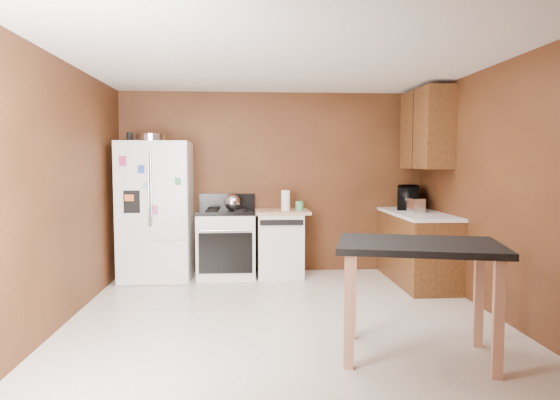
{
  "coord_description": "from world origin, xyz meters",
  "views": [
    {
      "loc": [
        -0.37,
        -4.71,
        1.53
      ],
      "look_at": [
        0.01,
        0.85,
        1.11
      ],
      "focal_mm": 32.0,
      "sensor_mm": 36.0,
      "label": 1
    }
  ],
  "objects": [
    {
      "name": "floor",
      "position": [
        0.0,
        0.0,
        0.0
      ],
      "size": [
        4.5,
        4.5,
        0.0
      ],
      "primitive_type": "plane",
      "color": "beige",
      "rests_on": "ground"
    },
    {
      "name": "ceiling",
      "position": [
        0.0,
        0.0,
        2.5
      ],
      "size": [
        4.5,
        4.5,
        0.0
      ],
      "primitive_type": "plane",
      "rotation": [
        3.14,
        0.0,
        0.0
      ],
      "color": "white",
      "rests_on": "ground"
    },
    {
      "name": "wall_back",
      "position": [
        0.0,
        2.25,
        1.25
      ],
      "size": [
        4.2,
        0.0,
        4.2
      ],
      "primitive_type": "plane",
      "rotation": [
        1.57,
        0.0,
        0.0
      ],
      "color": "#582E17",
      "rests_on": "ground"
    },
    {
      "name": "wall_front",
      "position": [
        0.0,
        -2.25,
        1.25
      ],
      "size": [
        4.2,
        0.0,
        4.2
      ],
      "primitive_type": "plane",
      "rotation": [
        -1.57,
        0.0,
        0.0
      ],
      "color": "#582E17",
      "rests_on": "ground"
    },
    {
      "name": "wall_left",
      "position": [
        -2.1,
        0.0,
        1.25
      ],
      "size": [
        0.0,
        4.5,
        4.5
      ],
      "primitive_type": "plane",
      "rotation": [
        1.57,
        0.0,
        1.57
      ],
      "color": "#582E17",
      "rests_on": "ground"
    },
    {
      "name": "wall_right",
      "position": [
        2.1,
        0.0,
        1.25
      ],
      "size": [
        0.0,
        4.5,
        4.5
      ],
      "primitive_type": "plane",
      "rotation": [
        1.57,
        0.0,
        -1.57
      ],
      "color": "#582E17",
      "rests_on": "ground"
    },
    {
      "name": "roasting_pan",
      "position": [
        -1.59,
        1.84,
        1.85
      ],
      "size": [
        0.38,
        0.38,
        0.09
      ],
      "primitive_type": "cylinder",
      "color": "silver",
      "rests_on": "refrigerator"
    },
    {
      "name": "pen_cup",
      "position": [
        -1.86,
        1.82,
        1.86
      ],
      "size": [
        0.08,
        0.08,
        0.11
      ],
      "primitive_type": "cylinder",
      "color": "black",
      "rests_on": "refrigerator"
    },
    {
      "name": "kettle",
      "position": [
        -0.56,
        1.86,
        1.01
      ],
      "size": [
        0.21,
        0.21,
        0.21
      ],
      "primitive_type": "sphere",
      "color": "silver",
      "rests_on": "gas_range"
    },
    {
      "name": "paper_towel",
      "position": [
        0.15,
        1.86,
        1.03
      ],
      "size": [
        0.12,
        0.12,
        0.27
      ],
      "primitive_type": "cylinder",
      "rotation": [
        0.0,
        0.0,
        -0.0
      ],
      "color": "white",
      "rests_on": "dishwasher"
    },
    {
      "name": "green_canister",
      "position": [
        0.34,
        1.96,
        0.95
      ],
      "size": [
        0.13,
        0.13,
        0.12
      ],
      "primitive_type": "cylinder",
      "rotation": [
        0.0,
        0.0,
        -0.25
      ],
      "color": "#42AC62",
      "rests_on": "dishwasher"
    },
    {
      "name": "toaster",
      "position": [
        1.77,
        1.44,
        0.99
      ],
      "size": [
        0.17,
        0.25,
        0.18
      ],
      "primitive_type": "cube",
      "rotation": [
        0.0,
        0.0,
        0.09
      ],
      "color": "silver",
      "rests_on": "right_cabinets"
    },
    {
      "name": "microwave",
      "position": [
        1.83,
        1.91,
        1.04
      ],
      "size": [
        0.5,
        0.61,
        0.29
      ],
      "primitive_type": "imported",
      "rotation": [
        0.0,
        0.0,
        1.25
      ],
      "color": "black",
      "rests_on": "right_cabinets"
    },
    {
      "name": "refrigerator",
      "position": [
        -1.55,
        1.86,
        0.9
      ],
      "size": [
        0.9,
        0.8,
        1.8
      ],
      "color": "white",
      "rests_on": "ground"
    },
    {
      "name": "gas_range",
      "position": [
        -0.64,
        1.92,
        0.46
      ],
      "size": [
        0.76,
        0.68,
        1.1
      ],
      "color": "white",
      "rests_on": "ground"
    },
    {
      "name": "dishwasher",
      "position": [
        0.08,
        1.95,
        0.45
      ],
      "size": [
        0.78,
        0.63,
        0.89
      ],
      "color": "white",
      "rests_on": "ground"
    },
    {
      "name": "right_cabinets",
      "position": [
        1.84,
        1.48,
        0.91
      ],
      "size": [
        0.63,
        1.58,
        2.45
      ],
      "color": "brown",
      "rests_on": "ground"
    },
    {
      "name": "island",
      "position": [
        0.97,
        -0.96,
        0.77
      ],
      "size": [
        1.4,
        1.1,
        0.91
      ],
      "color": "black",
      "rests_on": "ground"
    }
  ]
}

